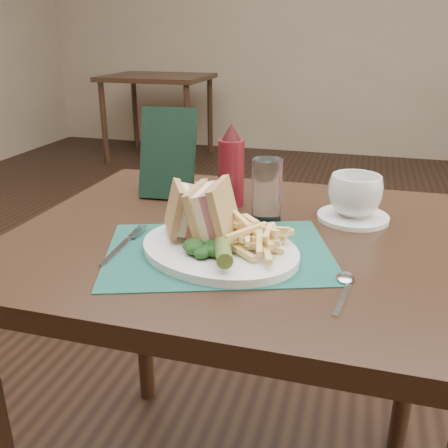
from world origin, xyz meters
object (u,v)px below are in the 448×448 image
table_main (240,385)px  sandwich_half_a (175,210)px  saucer (353,217)px  drinking_glass (267,190)px  ketchup_bottle (231,165)px  placemat (219,252)px  plate (219,249)px  sandwich_half_b (202,211)px  coffee_cup (355,195)px  table_bg_left (159,118)px  check_presenter (168,154)px

table_main → sandwich_half_a: sandwich_half_a is taller
saucer → drinking_glass: (-0.18, -0.05, 0.06)m
table_main → saucer: size_ratio=6.00×
ketchup_bottle → sandwich_half_a: bearing=-99.2°
placemat → plate: 0.01m
drinking_glass → placemat: bearing=-104.0°
sandwich_half_b → coffee_cup: 0.35m
coffee_cup → plate: bearing=-131.9°
table_main → sandwich_half_a: bearing=-139.5°
table_main → placemat: size_ratio=2.24×
table_main → coffee_cup: 0.49m
table_bg_left → sandwich_half_b: (1.57, -3.46, 0.45)m
coffee_cup → ketchup_bottle: ketchup_bottle is taller
saucer → drinking_glass: size_ratio=1.15×
plate → sandwich_half_a: size_ratio=3.09×
placemat → ketchup_bottle: ketchup_bottle is taller
table_bg_left → table_main: bearing=-64.2°
saucer → drinking_glass: drinking_glass is taller
plate → saucer: (0.22, 0.25, -0.00)m
drinking_glass → check_presenter: (-0.26, 0.09, 0.04)m
table_bg_left → plate: (1.61, -3.48, 0.38)m
table_main → check_presenter: 0.56m
plate → saucer: plate is taller
placemat → saucer: saucer is taller
ketchup_bottle → placemat: bearing=-79.5°
table_bg_left → plate: plate is taller
saucer → coffee_cup: size_ratio=1.35×
sandwich_half_a → table_bg_left: bearing=85.9°
plate → table_main: bearing=105.5°
sandwich_half_a → plate: bearing=-41.9°
sandwich_half_b → saucer: bearing=40.0°
check_presenter → drinking_glass: bearing=-24.6°
plate → placemat: bearing=138.7°
drinking_glass → check_presenter: 0.28m
sandwich_half_a → ketchup_bottle: size_ratio=0.52×
plate → saucer: 0.33m
saucer → ketchup_bottle: (-0.27, 0.02, 0.09)m
placemat → saucer: 0.33m
sandwich_half_b → sandwich_half_a: bearing=173.9°
plate → ketchup_bottle: bearing=123.6°
placemat → check_presenter: size_ratio=1.87×
sandwich_half_a → check_presenter: bearing=86.4°
table_bg_left → drinking_glass: (1.66, -3.28, 0.44)m
table_main → sandwich_half_b: sandwich_half_b is taller
table_main → saucer: 0.45m
plate → ketchup_bottle: 0.29m
table_main → table_bg_left: size_ratio=1.00×
ketchup_bottle → check_presenter: (-0.16, 0.02, 0.01)m
table_bg_left → placemat: 3.85m
placemat → check_presenter: (-0.21, 0.28, 0.10)m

